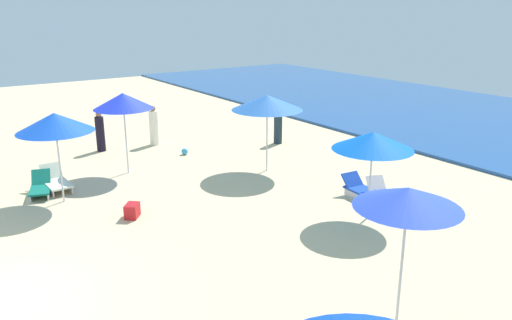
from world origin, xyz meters
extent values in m
cylinder|color=silver|center=(-4.97, 2.66, 1.06)|extent=(0.05, 0.05, 2.13)
cone|color=blue|center=(-4.97, 2.66, 2.40)|extent=(2.16, 2.16, 0.55)
cube|color=silver|center=(-5.90, 1.97, 0.10)|extent=(0.99, 0.34, 0.19)
cube|color=silver|center=(-5.76, 2.44, 0.10)|extent=(0.99, 0.34, 0.19)
cube|color=#116B55|center=(-5.83, 2.21, 0.22)|extent=(1.25, 0.89, 0.06)
cube|color=#116B55|center=(-6.32, 2.36, 0.43)|extent=(0.56, 0.65, 0.44)
cube|color=silver|center=(-6.00, 2.47, 0.11)|extent=(1.15, 0.07, 0.21)
cube|color=silver|center=(-6.02, 3.03, 0.11)|extent=(1.15, 0.07, 0.21)
cube|color=#F3F1CD|center=(-6.01, 2.75, 0.24)|extent=(1.30, 0.70, 0.06)
cube|color=#F3F1CD|center=(-6.60, 2.74, 0.48)|extent=(0.33, 0.64, 0.50)
cylinder|color=silver|center=(4.71, 6.03, 1.14)|extent=(0.05, 0.05, 2.29)
cone|color=blue|center=(4.71, 6.03, 2.47)|extent=(1.85, 1.85, 0.36)
cylinder|color=silver|center=(-6.48, 5.25, 1.13)|extent=(0.05, 0.05, 2.25)
cone|color=#1F34E0|center=(-6.48, 5.25, 2.52)|extent=(1.99, 1.99, 0.53)
cylinder|color=silver|center=(-3.94, 9.36, 1.08)|extent=(0.05, 0.05, 2.17)
cone|color=#2760B2|center=(-3.94, 9.36, 2.42)|extent=(2.44, 2.44, 0.51)
cylinder|color=silver|center=(1.04, 9.17, 0.98)|extent=(0.05, 0.05, 1.95)
cone|color=blue|center=(1.04, 9.17, 2.19)|extent=(2.15, 2.15, 0.47)
cube|color=silver|center=(0.00, 9.85, 0.11)|extent=(1.19, 0.14, 0.23)
cube|color=silver|center=(0.05, 10.39, 0.11)|extent=(1.19, 0.14, 0.23)
cube|color=#163EAA|center=(0.03, 10.12, 0.26)|extent=(1.37, 0.75, 0.06)
cube|color=#163EAA|center=(-0.58, 10.17, 0.44)|extent=(0.45, 0.64, 0.40)
cube|color=silver|center=(0.73, 9.92, 0.10)|extent=(1.17, 0.45, 0.20)
cube|color=silver|center=(0.90, 10.37, 0.10)|extent=(1.17, 0.45, 0.20)
cube|color=silver|center=(0.82, 10.14, 0.23)|extent=(1.47, 1.00, 0.06)
cube|color=silver|center=(0.22, 10.36, 0.47)|extent=(0.57, 0.65, 0.50)
cylinder|color=black|center=(-9.72, 5.39, 0.69)|extent=(0.38, 0.38, 1.39)
sphere|color=#916548|center=(-9.72, 5.39, 1.49)|extent=(0.23, 0.23, 0.23)
cylinder|color=#20313B|center=(-6.65, 11.89, 0.65)|extent=(0.39, 0.39, 1.30)
sphere|color=#9D624E|center=(-6.65, 11.89, 1.41)|extent=(0.24, 0.24, 0.24)
cylinder|color=white|center=(-9.41, 7.53, 0.71)|extent=(0.54, 0.54, 1.43)
sphere|color=#9D6748|center=(-9.41, 7.53, 1.53)|extent=(0.23, 0.23, 0.23)
sphere|color=#3A98CE|center=(-7.35, 7.88, 0.13)|extent=(0.25, 0.25, 0.25)
cube|color=red|center=(-2.68, 3.89, 0.19)|extent=(0.57, 0.55, 0.39)
camera|label=1|loc=(9.82, -0.64, 5.58)|focal=35.57mm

